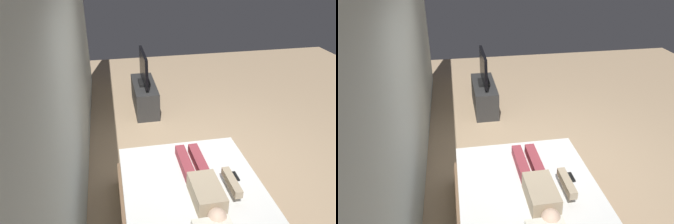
# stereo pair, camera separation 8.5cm
# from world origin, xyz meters

# --- Properties ---
(ground_plane) EXTENTS (10.00, 10.00, 0.00)m
(ground_plane) POSITION_xyz_m (0.00, 0.00, 0.00)
(ground_plane) COLOR tan
(back_wall) EXTENTS (6.40, 0.10, 2.80)m
(back_wall) POSITION_xyz_m (0.40, 1.69, 1.40)
(back_wall) COLOR silver
(back_wall) RESTS_ON ground
(bed) EXTENTS (1.98, 1.53, 0.54)m
(bed) POSITION_xyz_m (-1.08, 0.49, 0.26)
(bed) COLOR brown
(bed) RESTS_ON ground
(person) EXTENTS (1.26, 0.46, 0.18)m
(person) POSITION_xyz_m (-1.05, 0.40, 0.62)
(person) COLOR tan
(person) RESTS_ON bed
(remote) EXTENTS (0.15, 0.04, 0.02)m
(remote) POSITION_xyz_m (-0.90, -0.00, 0.55)
(remote) COLOR black
(remote) RESTS_ON bed
(tv_stand) EXTENTS (1.10, 0.40, 0.50)m
(tv_stand) POSITION_xyz_m (1.96, 0.64, 0.25)
(tv_stand) COLOR #2D2D2D
(tv_stand) RESTS_ON ground
(tv) EXTENTS (0.88, 0.20, 0.59)m
(tv) POSITION_xyz_m (1.96, 0.64, 0.78)
(tv) COLOR black
(tv) RESTS_ON tv_stand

